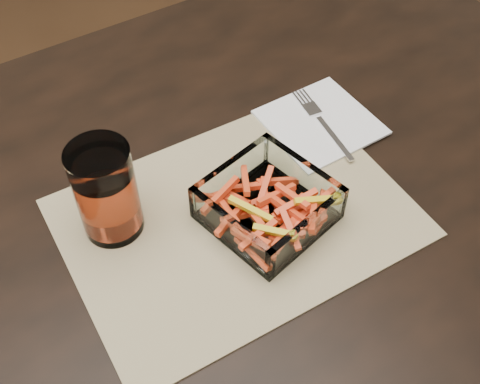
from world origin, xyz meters
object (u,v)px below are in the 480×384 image
at_px(dining_table, 143,271).
at_px(tumbler, 107,194).
at_px(fork, 321,121).
at_px(glass_bowl, 268,205).

xyz_separation_m(dining_table, tumbler, (-0.02, 0.03, 0.15)).
xyz_separation_m(tumbler, fork, (0.35, 0.01, -0.06)).
relative_size(dining_table, fork, 9.46).
xyz_separation_m(dining_table, fork, (0.33, 0.03, 0.10)).
distance_m(glass_bowl, fork, 0.20).
bearing_deg(glass_bowl, tumbler, 151.49).
relative_size(tumbler, fork, 0.82).
bearing_deg(dining_table, glass_bowl, -23.36).
bearing_deg(fork, glass_bowl, -140.40).
bearing_deg(glass_bowl, fork, 31.42).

